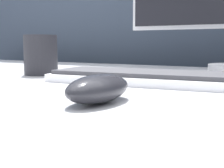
% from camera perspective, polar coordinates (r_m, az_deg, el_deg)
% --- Properties ---
extents(partition_panel, '(5.00, 0.03, 1.40)m').
position_cam_1_polar(partition_panel, '(1.23, 15.56, 0.75)').
color(partition_panel, '#333D4C').
rests_on(partition_panel, ground_plane).
extents(computer_mouse_near, '(0.06, 0.12, 0.04)m').
position_cam_1_polar(computer_mouse_near, '(0.41, -2.47, -0.83)').
color(computer_mouse_near, '#232328').
rests_on(computer_mouse_near, desk).
extents(keyboard, '(0.38, 0.17, 0.02)m').
position_cam_1_polar(keyboard, '(0.63, 5.41, 1.27)').
color(keyboard, white).
rests_on(keyboard, desk).
extents(mug, '(0.08, 0.08, 0.10)m').
position_cam_1_polar(mug, '(0.80, -12.90, 5.21)').
color(mug, '#232328').
rests_on(mug, desk).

